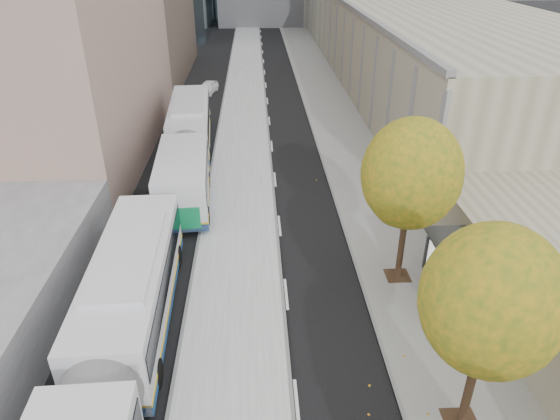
{
  "coord_description": "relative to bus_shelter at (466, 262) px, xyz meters",
  "views": [
    {
      "loc": [
        -2.8,
        -5.6,
        13.85
      ],
      "look_at": [
        -1.76,
        15.22,
        2.5
      ],
      "focal_mm": 32.0,
      "sensor_mm": 36.0,
      "label": 1
    }
  ],
  "objects": [
    {
      "name": "tree_b",
      "position": [
        -2.09,
        -5.96,
        2.85
      ],
      "size": [
        4.0,
        4.0,
        6.97
      ],
      "color": "#2E2312",
      "rests_on": "sidewalk"
    },
    {
      "name": "bus_near",
      "position": [
        -13.4,
        -4.5,
        -0.48
      ],
      "size": [
        3.35,
        18.89,
        3.14
      ],
      "rotation": [
        0.0,
        0.0,
        0.03
      ],
      "color": "silver",
      "rests_on": "ground"
    },
    {
      "name": "sidewalk",
      "position": [
        -1.56,
        24.04,
        -2.15
      ],
      "size": [
        4.75,
        150.0,
        0.08
      ],
      "primitive_type": "cube",
      "color": "gray",
      "rests_on": "ground"
    },
    {
      "name": "bus_shelter",
      "position": [
        0.0,
        0.0,
        0.0
      ],
      "size": [
        1.9,
        4.4,
        2.53
      ],
      "color": "#383A3F",
      "rests_on": "sidewalk"
    },
    {
      "name": "distant_car",
      "position": [
        -13.28,
        34.11,
        -1.58
      ],
      "size": [
        2.19,
        3.78,
        1.21
      ],
      "primitive_type": "imported",
      "rotation": [
        0.0,
        0.0,
        -0.23
      ],
      "color": "white",
      "rests_on": "ground"
    },
    {
      "name": "bus_platform",
      "position": [
        -9.56,
        24.04,
        -2.11
      ],
      "size": [
        4.25,
        150.0,
        0.15
      ],
      "primitive_type": "cube",
      "color": "#A7A7A7",
      "rests_on": "ground"
    },
    {
      "name": "tree_c",
      "position": [
        -2.09,
        2.04,
        3.06
      ],
      "size": [
        4.2,
        4.2,
        7.28
      ],
      "color": "#2E2312",
      "rests_on": "sidewalk"
    },
    {
      "name": "building_tan",
      "position": [
        9.81,
        53.04,
        1.81
      ],
      "size": [
        18.0,
        92.0,
        8.0
      ],
      "primitive_type": "cube",
      "color": "gray",
      "rests_on": "ground"
    },
    {
      "name": "bus_far",
      "position": [
        -13.13,
        15.47,
        -0.45
      ],
      "size": [
        4.06,
        19.26,
        3.19
      ],
      "rotation": [
        0.0,
        0.0,
        0.07
      ],
      "color": "silver",
      "rests_on": "ground"
    }
  ]
}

